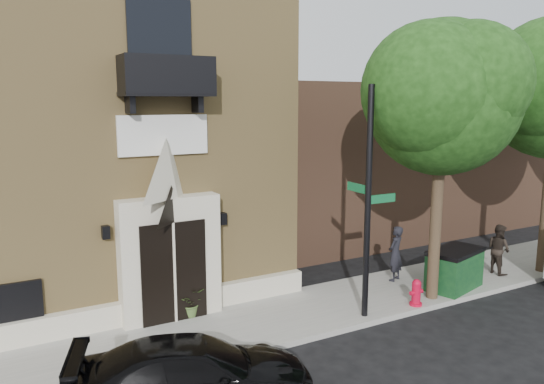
# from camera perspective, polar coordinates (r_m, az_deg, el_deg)

# --- Properties ---
(ground) EXTENTS (120.00, 120.00, 0.00)m
(ground) POSITION_cam_1_polar(r_m,az_deg,el_deg) (12.61, -1.95, -17.32)
(ground) COLOR black
(ground) RESTS_ON ground
(sidewalk) EXTENTS (42.00, 3.00, 0.15)m
(sidewalk) POSITION_cam_1_polar(r_m,az_deg,el_deg) (14.20, -1.11, -13.75)
(sidewalk) COLOR gray
(sidewalk) RESTS_ON ground
(church) EXTENTS (12.20, 11.01, 9.30)m
(church) POSITION_cam_1_polar(r_m,az_deg,el_deg) (18.11, -22.49, 5.53)
(church) COLOR #A98A4F
(church) RESTS_ON ground
(neighbour_building) EXTENTS (18.00, 8.00, 6.40)m
(neighbour_building) POSITION_cam_1_polar(r_m,az_deg,el_deg) (25.69, 12.81, 3.87)
(neighbour_building) COLOR brown
(neighbour_building) RESTS_ON ground
(street_tree_left) EXTENTS (4.97, 4.38, 7.77)m
(street_tree_left) POSITION_cam_1_polar(r_m,az_deg,el_deg) (15.20, 18.22, 9.76)
(street_tree_left) COLOR #38281C
(street_tree_left) RESTS_ON sidewalk
(black_sedan) EXTENTS (4.87, 3.12, 1.31)m
(black_sedan) POSITION_cam_1_polar(r_m,az_deg,el_deg) (10.68, -8.33, -18.80)
(black_sedan) COLOR black
(black_sedan) RESTS_ON ground
(street_sign) EXTENTS (0.96, 0.96, 6.00)m
(street_sign) POSITION_cam_1_polar(r_m,az_deg,el_deg) (13.74, 10.29, -1.17)
(street_sign) COLOR black
(street_sign) RESTS_ON sidewalk
(fire_hydrant) EXTENTS (0.43, 0.34, 0.75)m
(fire_hydrant) POSITION_cam_1_polar(r_m,az_deg,el_deg) (15.42, 15.25, -10.39)
(fire_hydrant) COLOR #BD0829
(fire_hydrant) RESTS_ON sidewalk
(dumpster) EXTENTS (2.07, 1.50, 1.21)m
(dumpster) POSITION_cam_1_polar(r_m,az_deg,el_deg) (17.02, 19.03, -7.78)
(dumpster) COLOR #0E361C
(dumpster) RESTS_ON sidewalk
(planter) EXTENTS (0.77, 0.70, 0.75)m
(planter) POSITION_cam_1_polar(r_m,az_deg,el_deg) (14.36, -8.74, -11.64)
(planter) COLOR #4A6830
(planter) RESTS_ON sidewalk
(pedestrian_near) EXTENTS (0.75, 0.64, 1.75)m
(pedestrian_near) POSITION_cam_1_polar(r_m,az_deg,el_deg) (17.15, 13.14, -6.46)
(pedestrian_near) COLOR black
(pedestrian_near) RESTS_ON sidewalk
(pedestrian_far) EXTENTS (0.72, 0.87, 1.64)m
(pedestrian_far) POSITION_cam_1_polar(r_m,az_deg,el_deg) (18.89, 23.19, -5.66)
(pedestrian_far) COLOR black
(pedestrian_far) RESTS_ON sidewalk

